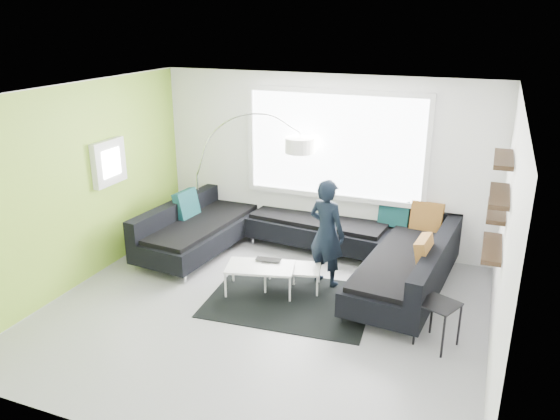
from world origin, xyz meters
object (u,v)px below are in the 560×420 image
at_px(person, 327,233).
at_px(laptop, 267,262).
at_px(sectional_sofa, 297,241).
at_px(side_table, 437,324).
at_px(arc_lamp, 197,175).
at_px(coffee_table, 277,277).

xyz_separation_m(person, laptop, (-0.72, -0.44, -0.37)).
xyz_separation_m(sectional_sofa, person, (0.56, -0.37, 0.36)).
bearing_deg(side_table, arc_lamp, 154.99).
relative_size(person, laptop, 4.06).
bearing_deg(coffee_table, arc_lamp, 131.24).
bearing_deg(coffee_table, side_table, -28.40).
distance_m(coffee_table, side_table, 2.30).
height_order(arc_lamp, person, arc_lamp).
xyz_separation_m(arc_lamp, person, (2.58, -0.95, -0.32)).
distance_m(side_table, laptop, 2.45).
bearing_deg(side_table, laptop, 165.97).
relative_size(side_table, person, 0.35).
distance_m(arc_lamp, side_table, 4.75).
height_order(sectional_sofa, laptop, sectional_sofa).
relative_size(coffee_table, side_table, 2.17).
bearing_deg(side_table, coffee_table, 165.48).
xyz_separation_m(arc_lamp, side_table, (4.24, -1.98, -0.82)).
bearing_deg(side_table, sectional_sofa, 147.75).
xyz_separation_m(coffee_table, side_table, (2.23, -0.58, 0.08)).
xyz_separation_m(arc_lamp, laptop, (1.86, -1.38, -0.69)).
distance_m(sectional_sofa, person, 0.76).
bearing_deg(arc_lamp, side_table, -26.89).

